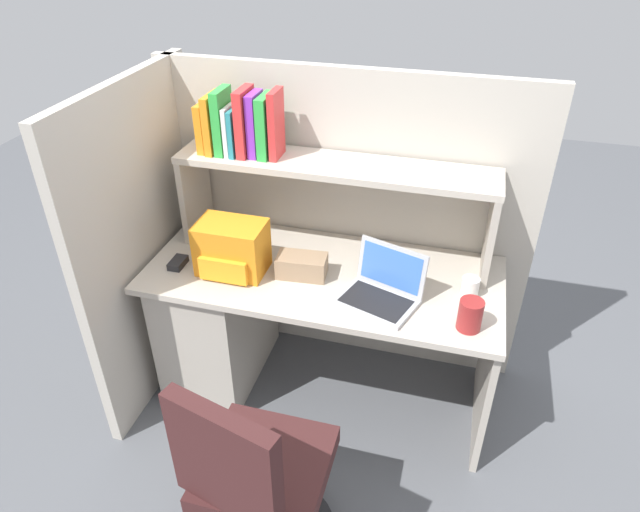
{
  "coord_description": "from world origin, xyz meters",
  "views": [
    {
      "loc": [
        0.54,
        -2.04,
        2.2
      ],
      "look_at": [
        0.0,
        -0.05,
        0.85
      ],
      "focal_mm": 31.9,
      "sensor_mm": 36.0,
      "label": 1
    }
  ],
  "objects_px": {
    "backpack": "(231,249)",
    "snack_canister": "(470,315)",
    "laptop": "(382,289)",
    "paper_cup": "(470,286)",
    "computer_mouse": "(178,263)",
    "tissue_box": "(302,266)",
    "office_chair": "(258,490)"
  },
  "relations": [
    {
      "from": "paper_cup",
      "to": "snack_canister",
      "type": "relative_size",
      "value": 0.66
    },
    {
      "from": "backpack",
      "to": "tissue_box",
      "type": "relative_size",
      "value": 1.36
    },
    {
      "from": "computer_mouse",
      "to": "backpack",
      "type": "bearing_deg",
      "value": 6.8
    },
    {
      "from": "backpack",
      "to": "snack_canister",
      "type": "bearing_deg",
      "value": -7.11
    },
    {
      "from": "backpack",
      "to": "snack_canister",
      "type": "relative_size",
      "value": 2.29
    },
    {
      "from": "laptop",
      "to": "backpack",
      "type": "distance_m",
      "value": 0.69
    },
    {
      "from": "computer_mouse",
      "to": "snack_canister",
      "type": "relative_size",
      "value": 0.79
    },
    {
      "from": "tissue_box",
      "to": "snack_canister",
      "type": "height_order",
      "value": "snack_canister"
    },
    {
      "from": "backpack",
      "to": "computer_mouse",
      "type": "height_order",
      "value": "backpack"
    },
    {
      "from": "paper_cup",
      "to": "snack_canister",
      "type": "distance_m",
      "value": 0.23
    },
    {
      "from": "laptop",
      "to": "tissue_box",
      "type": "bearing_deg",
      "value": 168.31
    },
    {
      "from": "backpack",
      "to": "paper_cup",
      "type": "bearing_deg",
      "value": 5.1
    },
    {
      "from": "laptop",
      "to": "backpack",
      "type": "bearing_deg",
      "value": 177.22
    },
    {
      "from": "paper_cup",
      "to": "laptop",
      "type": "bearing_deg",
      "value": -160.34
    },
    {
      "from": "laptop",
      "to": "tissue_box",
      "type": "distance_m",
      "value": 0.38
    },
    {
      "from": "paper_cup",
      "to": "tissue_box",
      "type": "relative_size",
      "value": 0.39
    },
    {
      "from": "tissue_box",
      "to": "office_chair",
      "type": "bearing_deg",
      "value": -88.94
    },
    {
      "from": "tissue_box",
      "to": "office_chair",
      "type": "xyz_separation_m",
      "value": [
        0.09,
        -0.86,
        -0.39
      ]
    },
    {
      "from": "laptop",
      "to": "snack_canister",
      "type": "bearing_deg",
      "value": -15.07
    },
    {
      "from": "laptop",
      "to": "computer_mouse",
      "type": "height_order",
      "value": "laptop"
    },
    {
      "from": "backpack",
      "to": "snack_canister",
      "type": "height_order",
      "value": "backpack"
    },
    {
      "from": "snack_canister",
      "to": "laptop",
      "type": "bearing_deg",
      "value": 164.93
    },
    {
      "from": "snack_canister",
      "to": "paper_cup",
      "type": "bearing_deg",
      "value": 92.21
    },
    {
      "from": "snack_canister",
      "to": "tissue_box",
      "type": "bearing_deg",
      "value": 166.64
    },
    {
      "from": "laptop",
      "to": "computer_mouse",
      "type": "xyz_separation_m",
      "value": [
        -0.95,
        -0.0,
        -0.03
      ]
    },
    {
      "from": "snack_canister",
      "to": "office_chair",
      "type": "distance_m",
      "value": 1.03
    },
    {
      "from": "paper_cup",
      "to": "snack_canister",
      "type": "height_order",
      "value": "snack_canister"
    },
    {
      "from": "laptop",
      "to": "paper_cup",
      "type": "distance_m",
      "value": 0.38
    },
    {
      "from": "backpack",
      "to": "office_chair",
      "type": "bearing_deg",
      "value": -63.79
    },
    {
      "from": "paper_cup",
      "to": "office_chair",
      "type": "height_order",
      "value": "office_chair"
    },
    {
      "from": "laptop",
      "to": "paper_cup",
      "type": "height_order",
      "value": "laptop"
    },
    {
      "from": "computer_mouse",
      "to": "paper_cup",
      "type": "distance_m",
      "value": 1.31
    }
  ]
}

